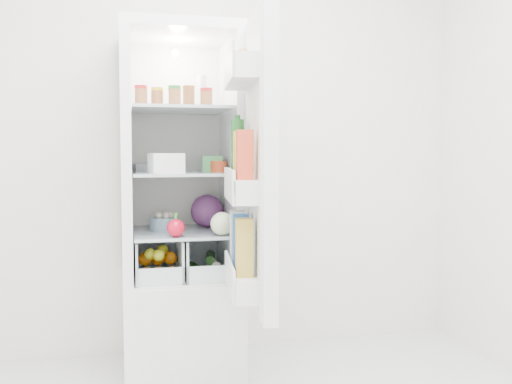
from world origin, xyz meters
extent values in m
cube|color=silver|center=(0.00, 1.50, 1.30)|extent=(3.00, 0.02, 2.60)
cube|color=white|center=(-0.20, 1.21, 0.25)|extent=(0.60, 0.60, 0.50)
cube|color=white|center=(-0.20, 1.21, 1.77)|extent=(0.60, 0.60, 0.05)
cube|color=white|center=(-0.20, 1.49, 1.12)|extent=(0.60, 0.05, 1.25)
cube|color=white|center=(-0.47, 1.21, 1.12)|extent=(0.05, 0.60, 1.25)
cube|color=white|center=(0.07, 1.21, 1.12)|extent=(0.05, 0.60, 1.25)
cube|color=white|center=(-0.20, 1.46, 1.12)|extent=(0.50, 0.01, 1.25)
sphere|color=white|center=(-0.20, 1.42, 1.71)|extent=(0.05, 0.05, 0.05)
cube|color=#A7B9C3|center=(-0.20, 1.19, 0.74)|extent=(0.49, 0.53, 0.01)
cube|color=#A7B9C3|center=(-0.20, 1.19, 1.05)|extent=(0.49, 0.53, 0.02)
cube|color=#A7B9C3|center=(-0.20, 1.19, 1.38)|extent=(0.49, 0.53, 0.02)
cylinder|color=#B21919|center=(-0.40, 1.05, 1.43)|extent=(0.06, 0.06, 0.08)
cylinder|color=gold|center=(-0.32, 1.10, 1.43)|extent=(0.06, 0.06, 0.08)
cylinder|color=#267226|center=(-0.24, 1.02, 1.43)|extent=(0.06, 0.06, 0.08)
cylinder|color=brown|center=(-0.16, 1.12, 1.43)|extent=(0.06, 0.06, 0.08)
cylinder|color=#B21919|center=(-0.08, 1.05, 1.43)|extent=(0.06, 0.06, 0.08)
cylinder|color=silver|center=(-0.07, 1.27, 1.48)|extent=(0.06, 0.06, 0.18)
cube|color=white|center=(-0.29, 1.00, 1.11)|extent=(0.17, 0.17, 0.10)
cylinder|color=#B83D1B|center=(-0.01, 1.15, 1.09)|extent=(0.11, 0.11, 0.06)
cube|color=silver|center=(-0.36, 1.37, 1.08)|extent=(0.19, 0.16, 0.04)
cube|color=#43934F|center=(-0.03, 1.21, 1.10)|extent=(0.12, 0.16, 0.08)
sphere|color=#591E54|center=(-0.05, 1.30, 0.84)|extent=(0.18, 0.18, 0.18)
sphere|color=red|center=(-0.24, 0.97, 0.79)|extent=(0.09, 0.09, 0.09)
cylinder|color=#7BA0B8|center=(-0.28, 1.23, 0.78)|extent=(0.19, 0.19, 0.07)
sphere|color=beige|center=(-0.02, 0.97, 0.81)|extent=(0.12, 0.12, 0.12)
sphere|color=orange|center=(-0.39, 1.06, 0.55)|extent=(0.07, 0.07, 0.07)
sphere|color=orange|center=(-0.32, 1.06, 0.55)|extent=(0.07, 0.07, 0.07)
sphere|color=orange|center=(-0.26, 1.06, 0.55)|extent=(0.07, 0.07, 0.07)
sphere|color=orange|center=(-0.39, 1.19, 0.61)|extent=(0.07, 0.07, 0.07)
sphere|color=orange|center=(-0.32, 1.19, 0.61)|extent=(0.07, 0.07, 0.07)
sphere|color=orange|center=(-0.26, 1.19, 0.61)|extent=(0.07, 0.07, 0.07)
sphere|color=yellow|center=(-0.36, 1.12, 0.64)|extent=(0.06, 0.06, 0.06)
sphere|color=yellow|center=(-0.29, 1.24, 0.64)|extent=(0.06, 0.06, 0.06)
sphere|color=yellow|center=(-0.32, 1.08, 0.64)|extent=(0.06, 0.06, 0.06)
cylinder|color=#204818|center=(-0.12, 1.19, 0.54)|extent=(0.09, 0.21, 0.05)
cylinder|color=#204818|center=(-0.04, 1.24, 0.59)|extent=(0.08, 0.21, 0.05)
sphere|color=white|center=(-0.08, 1.06, 0.54)|extent=(0.05, 0.05, 0.05)
sphere|color=white|center=(-0.03, 1.08, 0.57)|extent=(0.05, 0.05, 0.05)
cube|color=white|center=(0.10, 0.61, 1.12)|extent=(0.12, 0.60, 1.30)
cube|color=white|center=(0.06, 0.61, 1.12)|extent=(0.07, 0.56, 1.26)
cube|color=white|center=(0.01, 0.62, 1.50)|extent=(0.16, 0.51, 0.10)
cube|color=white|center=(0.01, 0.62, 1.00)|extent=(0.16, 0.51, 0.10)
cube|color=white|center=(0.01, 0.62, 0.60)|extent=(0.16, 0.51, 0.10)
sphere|color=#8D5E3F|center=(-0.01, 0.50, 1.56)|extent=(0.05, 0.05, 0.05)
sphere|color=#8D5E3F|center=(0.00, 0.58, 1.56)|extent=(0.05, 0.05, 0.05)
sphere|color=#8D5E3F|center=(0.01, 0.66, 1.56)|extent=(0.05, 0.05, 0.05)
sphere|color=#8D5E3F|center=(0.02, 0.74, 1.56)|extent=(0.05, 0.05, 0.05)
cylinder|color=#19591F|center=(0.02, 0.77, 1.18)|extent=(0.06, 0.06, 0.26)
cube|color=yellow|center=(0.00, 0.59, 1.15)|extent=(0.07, 0.07, 0.20)
cube|color=#DC4226|center=(-0.01, 0.44, 1.15)|extent=(0.07, 0.07, 0.20)
cube|color=white|center=(0.02, 0.77, 0.77)|extent=(0.08, 0.08, 0.24)
cube|color=blue|center=(0.01, 0.62, 0.77)|extent=(0.08, 0.08, 0.24)
cube|color=gold|center=(-0.01, 0.47, 0.77)|extent=(0.08, 0.08, 0.24)
camera|label=1|loc=(-0.48, -1.80, 1.16)|focal=40.00mm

